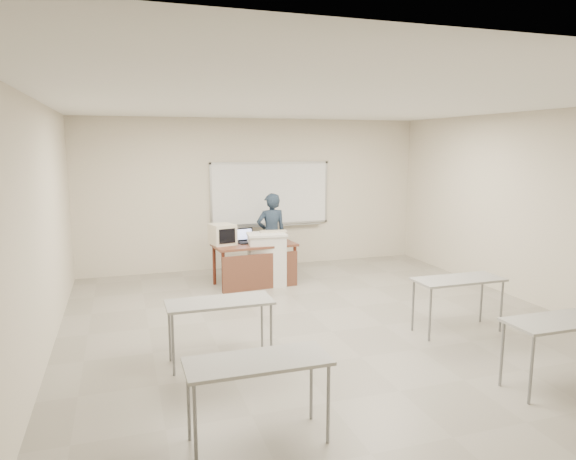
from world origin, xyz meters
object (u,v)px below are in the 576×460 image
object	(u,v)px
instructor_desk	(256,256)
podium	(267,259)
whiteboard	(270,194)
laptop	(247,239)
mouse	(283,240)
presenter	(271,234)
keyboard	(273,231)
crt_monitor	(222,234)

from	to	relation	value
instructor_desk	podium	world-z (taller)	podium
whiteboard	laptop	distance (m)	1.60
laptop	podium	bearing A→B (deg)	-48.29
whiteboard	mouse	size ratio (longest dim) A/B	25.70
laptop	presenter	size ratio (longest dim) A/B	0.21
whiteboard	keyboard	xyz separation A→B (m)	(-0.35, -1.39, -0.53)
whiteboard	keyboard	world-z (taller)	whiteboard
podium	whiteboard	bearing A→B (deg)	77.88
whiteboard	crt_monitor	bearing A→B (deg)	-135.17
podium	keyboard	distance (m)	0.51
keyboard	presenter	world-z (taller)	presenter
laptop	keyboard	distance (m)	0.50
instructor_desk	keyboard	distance (m)	0.55
instructor_desk	mouse	size ratio (longest dim) A/B	14.85
presenter	keyboard	bearing A→B (deg)	75.68
laptop	mouse	xyz separation A→B (m)	(0.65, -0.11, -0.04)
whiteboard	crt_monitor	xyz separation A→B (m)	(-1.25, -1.24, -0.55)
podium	mouse	bearing A→B (deg)	29.88
whiteboard	crt_monitor	size ratio (longest dim) A/B	5.62
whiteboard	instructor_desk	distance (m)	1.89
crt_monitor	presenter	size ratio (longest dim) A/B	0.28
instructor_desk	laptop	world-z (taller)	laptop
mouse	laptop	bearing A→B (deg)	-178.14
podium	laptop	world-z (taller)	laptop
mouse	keyboard	distance (m)	0.28
whiteboard	instructor_desk	xyz separation A→B (m)	(-0.70, -1.48, -0.94)
keyboard	crt_monitor	bearing A→B (deg)	177.54
instructor_desk	laptop	size ratio (longest dim) A/B	4.26
podium	keyboard	xyz separation A→B (m)	(0.15, 0.08, 0.48)
crt_monitor	keyboard	xyz separation A→B (m)	(0.90, -0.15, 0.03)
whiteboard	keyboard	distance (m)	1.53
crt_monitor	mouse	distance (m)	1.11
presenter	laptop	bearing A→B (deg)	34.45
instructor_desk	podium	bearing A→B (deg)	-1.36
mouse	keyboard	xyz separation A→B (m)	(-0.20, -0.07, 0.19)
crt_monitor	whiteboard	bearing A→B (deg)	32.71
podium	crt_monitor	distance (m)	0.91
whiteboard	presenter	size ratio (longest dim) A/B	1.57
instructor_desk	presenter	size ratio (longest dim) A/B	0.91
podium	instructor_desk	bearing A→B (deg)	-169.99
crt_monitor	laptop	bearing A→B (deg)	-8.20
instructor_desk	crt_monitor	xyz separation A→B (m)	(-0.55, 0.24, 0.38)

